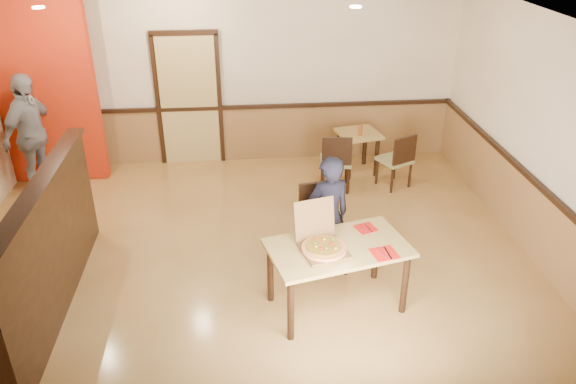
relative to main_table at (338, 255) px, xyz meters
name	(u,v)px	position (x,y,z in m)	size (l,w,h in m)	color
floor	(248,282)	(-0.93, 0.50, -0.65)	(7.00, 7.00, 0.00)	tan
ceiling	(238,34)	(-0.93, 0.50, 2.15)	(7.00, 7.00, 0.00)	black
wall_back	(239,77)	(-0.93, 4.00, 0.75)	(7.00, 7.00, 0.00)	#F5E1C0
wall_right	(567,159)	(2.57, 0.50, 0.75)	(7.00, 7.00, 0.00)	#F5E1C0
wainscot_back	(241,134)	(-0.93, 3.97, -0.20)	(7.00, 0.04, 0.90)	olive
chair_rail_back	(240,107)	(-0.93, 3.95, 0.27)	(7.00, 0.06, 0.06)	black
wainscot_right	(546,234)	(2.54, 0.50, -0.20)	(0.04, 7.00, 0.90)	olive
chair_rail_right	(553,199)	(2.52, 0.50, 0.27)	(0.06, 7.00, 0.06)	black
back_door	(189,101)	(-1.73, 3.96, 0.40)	(0.90, 0.06, 2.10)	tan
booth_partition	(51,247)	(-2.93, 0.30, 0.09)	(0.20, 3.10, 1.44)	black
red_accent_panel	(40,92)	(-3.83, 3.50, 0.75)	(1.60, 0.20, 2.78)	#B2240C
spot_a	(38,7)	(-3.23, 2.30, 2.13)	(0.14, 0.14, 0.02)	beige
spot_c	(356,7)	(0.47, 2.00, 2.13)	(0.14, 0.14, 0.02)	beige
main_table	(338,255)	(0.00, 0.00, 0.00)	(1.57, 1.13, 0.76)	#AF8E49
diner_chair	(322,223)	(-0.04, 0.80, -0.09)	(0.59, 0.59, 1.02)	olive
side_chair_left	(336,160)	(0.44, 2.70, -0.16)	(0.50, 0.50, 0.90)	olive
side_chair_right	(398,159)	(1.38, 2.71, -0.18)	(0.57, 0.57, 0.86)	olive
side_table	(358,142)	(0.90, 3.31, -0.15)	(0.73, 0.73, 0.67)	#AF8E49
diner	(328,216)	(-0.01, 0.65, 0.09)	(0.54, 0.35, 1.47)	black
passerby	(31,135)	(-3.93, 3.06, 0.25)	(1.05, 0.44, 1.80)	gray
pizza_box	(322,245)	(-0.17, -0.05, 0.17)	(0.55, 0.60, 0.46)	brown
pizza	(324,248)	(-0.16, -0.09, 0.16)	(0.45, 0.45, 0.03)	#DA8B4F
napkin_near	(384,254)	(0.44, -0.18, 0.11)	(0.29, 0.29, 0.01)	red
napkin_far	(366,228)	(0.35, 0.31, 0.11)	(0.26, 0.26, 0.01)	red
condiment	(360,131)	(0.90, 3.19, 0.10)	(0.06, 0.06, 0.16)	brown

